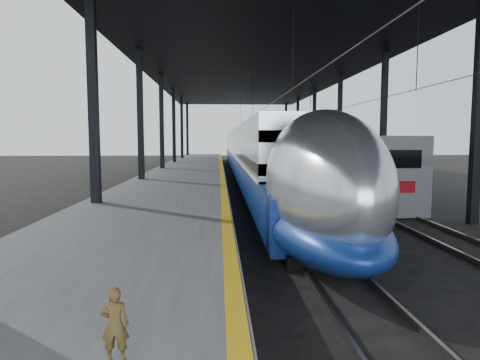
{
  "coord_description": "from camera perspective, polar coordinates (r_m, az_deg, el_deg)",
  "views": [
    {
      "loc": [
        -0.93,
        -12.06,
        3.52
      ],
      "look_at": [
        -0.16,
        3.67,
        2.0
      ],
      "focal_mm": 32.0,
      "sensor_mm": 36.0,
      "label": 1
    }
  ],
  "objects": [
    {
      "name": "ground",
      "position": [
        12.59,
        1.56,
        -10.71
      ],
      "size": [
        160.0,
        160.0,
        0.0
      ],
      "primitive_type": "plane",
      "color": "black",
      "rests_on": "ground"
    },
    {
      "name": "platform",
      "position": [
        32.3,
        -7.38,
        0.1
      ],
      "size": [
        6.0,
        80.0,
        1.0
      ],
      "primitive_type": "cube",
      "color": "#4C4C4F",
      "rests_on": "ground"
    },
    {
      "name": "yellow_strip",
      "position": [
        32.16,
        -2.41,
        1.02
      ],
      "size": [
        0.3,
        80.0,
        0.01
      ],
      "primitive_type": "cube",
      "color": "gold",
      "rests_on": "platform"
    },
    {
      "name": "rails",
      "position": [
        32.7,
        6.75,
        -0.57
      ],
      "size": [
        6.52,
        80.0,
        0.16
      ],
      "color": "slate",
      "rests_on": "ground"
    },
    {
      "name": "canopy",
      "position": [
        32.66,
        2.27,
        15.37
      ],
      "size": [
        18.0,
        75.0,
        9.47
      ],
      "color": "black",
      "rests_on": "ground"
    },
    {
      "name": "tgv_train",
      "position": [
        39.79,
        1.4,
        3.47
      ],
      "size": [
        3.14,
        65.2,
        4.5
      ],
      "color": "silver",
      "rests_on": "ground"
    },
    {
      "name": "second_train",
      "position": [
        46.02,
        7.11,
        3.39
      ],
      "size": [
        2.66,
        56.05,
        3.66
      ],
      "color": "navy",
      "rests_on": "ground"
    },
    {
      "name": "child",
      "position": [
        5.27,
        -16.34,
        -18.0
      ],
      "size": [
        0.33,
        0.22,
        0.87
      ],
      "primitive_type": "imported",
      "rotation": [
        0.0,
        0.0,
        3.19
      ],
      "color": "#4C3919",
      "rests_on": "platform"
    }
  ]
}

